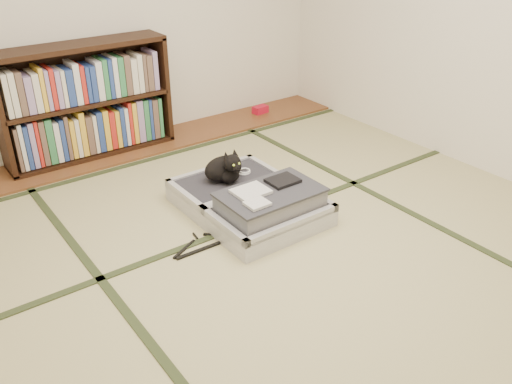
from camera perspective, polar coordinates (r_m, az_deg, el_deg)
floor at (r=3.31m, az=2.90°, el=-6.38°), size 4.50×4.50×0.00m
wood_strip at (r=4.83m, az=-12.17°, el=4.78°), size 4.00×0.50×0.02m
red_item at (r=5.46m, az=0.45°, el=8.68°), size 0.16×0.11×0.07m
room_shell at (r=2.76m, az=3.66°, el=19.53°), size 4.50×4.50×4.50m
tatami_borders at (r=3.64m, az=-1.98°, el=-2.77°), size 4.00×4.50×0.01m
bookcase at (r=4.61m, az=-17.43°, el=8.88°), size 1.36×0.31×0.92m
suitcase at (r=3.63m, az=-0.41°, el=-1.01°), size 0.74×0.99×0.29m
cat at (r=3.78m, az=-3.24°, el=2.49°), size 0.33×0.33×0.27m
cable_coil at (r=3.93m, az=-1.28°, el=2.18°), size 0.10×0.10×0.02m
hanger at (r=3.38m, az=-5.37°, el=-5.51°), size 0.45×0.21×0.01m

